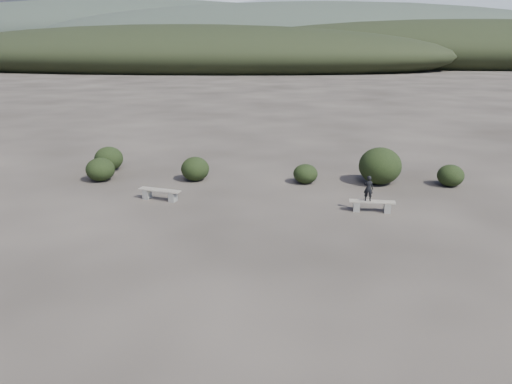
# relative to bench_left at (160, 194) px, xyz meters

# --- Properties ---
(ground) EXTENTS (1200.00, 1200.00, 0.00)m
(ground) POSITION_rel_bench_left_xyz_m (3.31, -5.64, -0.25)
(ground) COLOR #2B2521
(ground) RESTS_ON ground
(bench_left) EXTENTS (1.69, 0.72, 0.41)m
(bench_left) POSITION_rel_bench_left_xyz_m (0.00, 0.00, 0.00)
(bench_left) COLOR slate
(bench_left) RESTS_ON ground
(bench_right) EXTENTS (1.60, 0.39, 0.40)m
(bench_right) POSITION_rel_bench_left_xyz_m (7.84, -0.51, -0.01)
(bench_right) COLOR slate
(bench_right) RESTS_ON ground
(seated_person) EXTENTS (0.38, 0.29, 0.92)m
(seated_person) POSITION_rel_bench_left_xyz_m (7.68, -0.50, 0.61)
(seated_person) COLOR black
(seated_person) RESTS_ON bench_right
(shrub_a) EXTENTS (1.22, 1.22, 1.00)m
(shrub_a) POSITION_rel_bench_left_xyz_m (-3.31, 2.36, 0.25)
(shrub_a) COLOR black
(shrub_a) RESTS_ON ground
(shrub_b) EXTENTS (1.21, 1.21, 1.03)m
(shrub_b) POSITION_rel_bench_left_xyz_m (0.73, 2.83, 0.27)
(shrub_b) COLOR black
(shrub_b) RESTS_ON ground
(shrub_c) EXTENTS (1.03, 1.03, 0.82)m
(shrub_c) POSITION_rel_bench_left_xyz_m (5.45, 2.92, 0.16)
(shrub_c) COLOR black
(shrub_c) RESTS_ON ground
(shrub_d) EXTENTS (1.77, 1.77, 1.55)m
(shrub_d) POSITION_rel_bench_left_xyz_m (8.55, 3.18, 0.52)
(shrub_d) COLOR black
(shrub_d) RESTS_ON ground
(shrub_e) EXTENTS (1.08, 1.08, 0.90)m
(shrub_e) POSITION_rel_bench_left_xyz_m (11.43, 3.13, 0.20)
(shrub_e) COLOR black
(shrub_e) RESTS_ON ground
(shrub_f) EXTENTS (1.30, 1.30, 1.10)m
(shrub_f) POSITION_rel_bench_left_xyz_m (-3.65, 4.14, 0.30)
(shrub_f) COLOR black
(shrub_f) RESTS_ON ground
(mountain_ridges) EXTENTS (500.00, 400.00, 56.00)m
(mountain_ridges) POSITION_rel_bench_left_xyz_m (-4.18, 333.42, 10.58)
(mountain_ridges) COLOR black
(mountain_ridges) RESTS_ON ground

